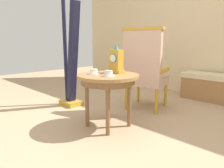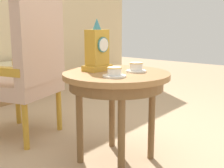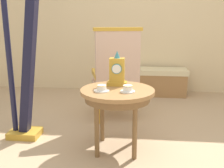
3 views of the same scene
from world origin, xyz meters
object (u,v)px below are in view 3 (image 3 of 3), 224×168
object	(u,v)px
side_table	(117,97)
window_bench	(155,82)
mantel_clock	(117,72)
teacup_right	(128,89)
teacup_left	(102,89)
harp	(23,74)
armchair	(116,73)

from	to	relation	value
side_table	window_bench	size ratio (longest dim) A/B	0.65
mantel_clock	teacup_right	bearing A→B (deg)	-63.61
teacup_right	mantel_clock	xyz separation A→B (m)	(-0.11, 0.23, 0.11)
side_table	window_bench	distance (m)	2.06
teacup_left	mantel_clock	distance (m)	0.28
teacup_left	teacup_right	distance (m)	0.23
teacup_right	mantel_clock	size ratio (longest dim) A/B	0.39
mantel_clock	harp	xyz separation A→B (m)	(-0.96, 0.03, -0.05)
teacup_left	window_bench	distance (m)	2.19
armchair	teacup_right	bearing A→B (deg)	-78.21
teacup_left	armchair	bearing A→B (deg)	86.92
teacup_right	armchair	size ratio (longest dim) A/B	0.12
teacup_left	armchair	world-z (taller)	armchair
teacup_right	harp	bearing A→B (deg)	166.24
side_table	mantel_clock	bearing A→B (deg)	96.39
mantel_clock	harp	world-z (taller)	harp
side_table	mantel_clock	xyz separation A→B (m)	(-0.02, 0.14, 0.21)
harp	window_bench	xyz separation A→B (m)	(1.44, 1.80, -0.47)
teacup_left	armchair	distance (m)	0.88
side_table	harp	world-z (taller)	harp
side_table	harp	size ratio (longest dim) A/B	0.40
side_table	harp	xyz separation A→B (m)	(-0.98, 0.18, 0.16)
teacup_left	harp	distance (m)	0.89
side_table	window_bench	xyz separation A→B (m)	(0.46, 1.98, -0.30)
mantel_clock	armchair	distance (m)	0.67
mantel_clock	teacup_left	bearing A→B (deg)	-116.67
teacup_right	armchair	world-z (taller)	armchair
teacup_right	harp	world-z (taller)	harp
teacup_left	armchair	xyz separation A→B (m)	(0.05, 0.88, -0.03)
side_table	mantel_clock	world-z (taller)	mantel_clock
window_bench	teacup_left	bearing A→B (deg)	-106.11
armchair	window_bench	xyz separation A→B (m)	(0.55, 1.19, -0.37)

